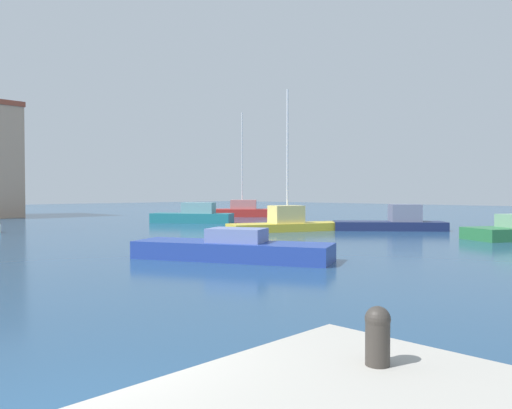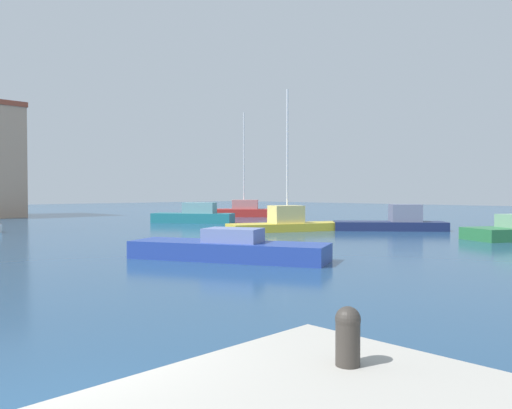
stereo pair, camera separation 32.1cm
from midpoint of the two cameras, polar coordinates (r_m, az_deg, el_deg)
The scene contains 7 objects.
water at distance 30.46m, azimuth -11.44°, elevation -3.40°, with size 160.00×160.00×0.00m, color navy.
mooring_bollard at distance 4.89m, azimuth 11.72°, elevation -14.10°, with size 0.24×0.24×0.55m.
sailboat_yellow_inner_mooring at distance 32.84m, azimuth 3.24°, elevation -2.05°, with size 7.99×4.99×9.20m.
motorboat_navy_distant_north at distance 34.74m, azimuth 15.05°, elevation -1.92°, with size 6.36×6.92×1.73m.
motorboat_blue_far_right at distance 18.97m, azimuth -3.17°, elevation -5.04°, with size 5.09×7.65×1.19m.
motorboat_teal_center_channel at distance 41.69m, azimuth -7.31°, elevation -1.28°, with size 5.34×6.63×1.68m.
sailboat_red_mid_harbor at distance 52.00m, azimuth -1.72°, elevation -0.70°, with size 7.86×8.15×10.73m.
Camera 1 is at (-2.08, -5.06, 2.54)m, focal length 35.33 mm.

